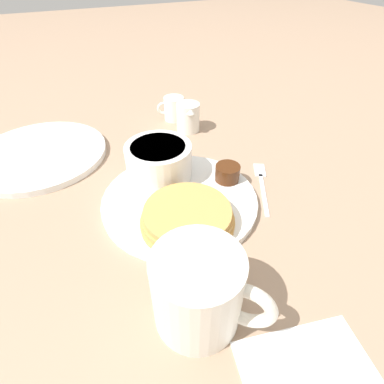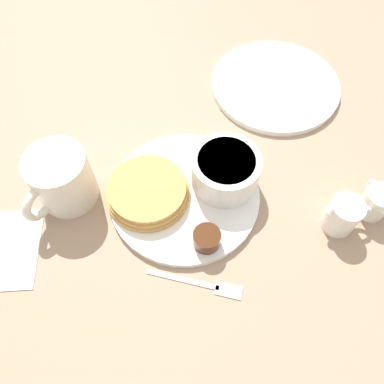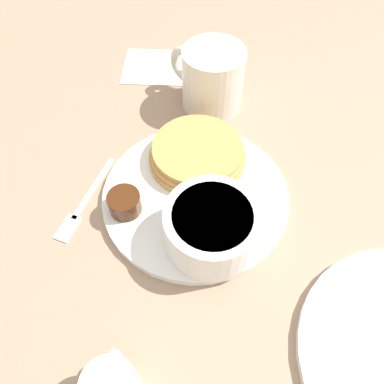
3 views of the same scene
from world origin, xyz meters
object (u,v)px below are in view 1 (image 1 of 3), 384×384
Objects in this scene: plate at (180,200)px; creamer_pitcher_near at (188,117)px; creamer_pitcher_far at (174,108)px; coffee_mug at (200,291)px; bowl at (159,160)px; fork at (262,181)px.

creamer_pitcher_near is at bearing 62.88° from plate.
plate is 0.30m from creamer_pitcher_far.
creamer_pitcher_near is (0.17, 0.41, -0.02)m from coffee_mug.
coffee_mug is at bearing -112.42° from creamer_pitcher_near.
fork is (0.16, -0.08, -0.04)m from bowl.
bowl is at bearing 96.20° from plate.
creamer_pitcher_far is (0.11, 0.29, 0.02)m from plate.
creamer_pitcher_near is 0.06m from creamer_pitcher_far.
fork is at bearing -3.37° from plate.
coffee_mug is at bearing -108.73° from creamer_pitcher_far.
bowl reaches higher than creamer_pitcher_far.
creamer_pitcher_near is (0.12, 0.15, -0.01)m from bowl.
creamer_pitcher_near is at bearing -82.04° from creamer_pitcher_far.
plate is 3.66× the size of creamer_pitcher_far.
plate is 3.29× the size of creamer_pitcher_near.
plate is 0.08m from bowl.
creamer_pitcher_far reaches higher than fork.
creamer_pitcher_near is at bearing 51.25° from bowl.
creamer_pitcher_far is (-0.01, 0.06, -0.00)m from creamer_pitcher_near.
creamer_pitcher_far is at bearing 99.36° from fork.
plate reaches higher than fork.
fork is at bearing -80.26° from creamer_pitcher_near.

